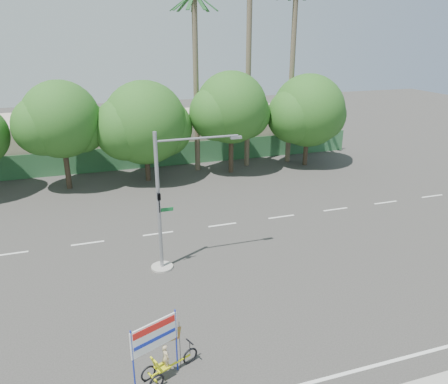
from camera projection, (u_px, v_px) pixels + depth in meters
name	position (u px, v px, depth m)	size (l,w,h in m)	color
ground	(235.00, 303.00, 19.24)	(120.00, 120.00, 0.00)	#33302D
fence	(153.00, 156.00, 38.05)	(38.00, 0.08, 2.00)	#336B3D
building_left	(32.00, 142.00, 38.80)	(12.00, 8.00, 4.00)	#BBAE95
building_right	(224.00, 130.00, 44.12)	(14.00, 8.00, 3.60)	#BBAE95
tree_left	(61.00, 122.00, 31.47)	(6.66, 5.60, 8.07)	#473828
tree_center	(144.00, 125.00, 33.42)	(7.62, 6.40, 7.85)	#473828
tree_right	(231.00, 110.00, 35.20)	(6.90, 5.80, 8.36)	#473828
tree_far_right	(308.00, 113.00, 37.45)	(7.38, 6.20, 7.94)	#473828
palm_tall	(249.00, 41.00, 35.32)	(3.73, 3.79, 17.45)	#70604C
palm_mid	(293.00, 54.00, 36.85)	(3.73, 3.79, 15.45)	#70604C
palm_short	(196.00, 63.00, 34.56)	(3.73, 3.79, 14.45)	#70604C
traffic_signal	(165.00, 214.00, 21.14)	(4.72, 1.10, 7.00)	gray
trike_billboard	(162.00, 354.00, 14.74)	(2.42, 1.20, 2.55)	black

